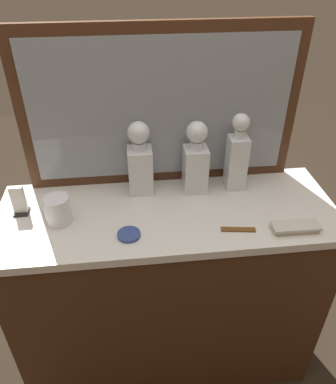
{
  "coord_description": "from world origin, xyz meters",
  "views": [
    {
      "loc": [
        -0.12,
        -1.06,
        1.68
      ],
      "look_at": [
        0.0,
        0.0,
        0.94
      ],
      "focal_mm": 35.2,
      "sensor_mm": 36.0,
      "label": 1
    }
  ],
  "objects": [
    {
      "name": "napkin_holder",
      "position": [
        -0.52,
        0.05,
        0.9
      ],
      "size": [
        0.05,
        0.05,
        0.11
      ],
      "color": "black",
      "rests_on": "dresser"
    },
    {
      "name": "dresser_mirror",
      "position": [
        0.0,
        0.21,
        1.15
      ],
      "size": [
        1.01,
        0.03,
        0.59
      ],
      "color": "#472816",
      "rests_on": "dresser"
    },
    {
      "name": "silver_brush_center",
      "position": [
        0.41,
        -0.16,
        0.87
      ],
      "size": [
        0.16,
        0.06,
        0.02
      ],
      "color": "#B7A88C",
      "rests_on": "dresser"
    },
    {
      "name": "crystal_decanter_center",
      "position": [
        0.27,
        0.13,
        0.98
      ],
      "size": [
        0.07,
        0.07,
        0.3
      ],
      "color": "white",
      "rests_on": "dresser"
    },
    {
      "name": "dresser",
      "position": [
        0.0,
        0.0,
        0.43
      ],
      "size": [
        1.22,
        0.46,
        0.86
      ],
      "color": "#472816",
      "rests_on": "ground_plane"
    },
    {
      "name": "crystal_decanter_far_right",
      "position": [
        0.12,
        0.13,
        0.97
      ],
      "size": [
        0.09,
        0.09,
        0.28
      ],
      "color": "white",
      "rests_on": "dresser"
    },
    {
      "name": "crystal_tumbler_front",
      "position": [
        -0.38,
        -0.02,
        0.9
      ],
      "size": [
        0.09,
        0.09,
        0.1
      ],
      "color": "white",
      "rests_on": "dresser"
    },
    {
      "name": "tortoiseshell_comb",
      "position": [
        0.22,
        -0.13,
        0.86
      ],
      "size": [
        0.12,
        0.04,
        0.01
      ],
      "color": "brown",
      "rests_on": "dresser"
    },
    {
      "name": "crystal_decanter_far_left",
      "position": [
        -0.09,
        0.14,
        0.97
      ],
      "size": [
        0.09,
        0.09,
        0.28
      ],
      "color": "white",
      "rests_on": "dresser"
    },
    {
      "name": "porcelain_dish",
      "position": [
        -0.14,
        -0.12,
        0.86
      ],
      "size": [
        0.08,
        0.08,
        0.01
      ],
      "color": "#33478C",
      "rests_on": "dresser"
    },
    {
      "name": "ground_plane",
      "position": [
        0.0,
        0.0,
        0.0
      ],
      "size": [
        6.0,
        6.0,
        0.0
      ],
      "primitive_type": "plane",
      "color": "#2D2319"
    }
  ]
}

